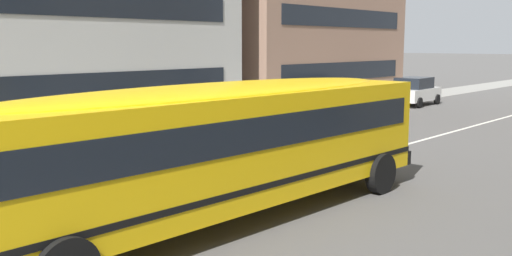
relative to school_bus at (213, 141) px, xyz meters
The scene contains 6 objects.
ground_plane 3.55m from the school_bus, 25.74° to the left, with size 400.00×400.00×0.00m, color #54514F.
sidewalk_far 10.26m from the school_bus, 73.78° to the left, with size 120.00×3.00×0.01m, color gray.
lane_centreline 3.55m from the school_bus, 25.74° to the left, with size 110.00×0.16×0.01m, color silver.
school_bus is the anchor object (origin of this frame).
parked_car_white_past_driveway 24.23m from the school_bus, 17.45° to the left, with size 3.99×2.06×1.64m.
parked_car_beige_near_corner 10.70m from the school_bus, 41.97° to the left, with size 3.99×2.06×1.64m.
Camera 1 is at (-10.37, -9.36, 3.56)m, focal length 39.61 mm.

